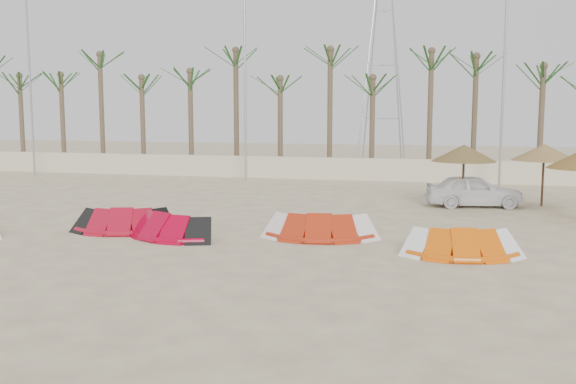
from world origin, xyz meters
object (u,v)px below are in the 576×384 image
(kite_red_right, at_px, (322,224))
(kite_red_mid, at_px, (173,223))
(parasol_left, at_px, (464,153))
(car, at_px, (474,191))
(kite_orange, at_px, (462,240))
(kite_red_left, at_px, (128,218))
(parasol_right, at_px, (544,152))

(kite_red_right, bearing_deg, kite_red_mid, -168.29)
(parasol_left, bearing_deg, kite_red_right, -121.45)
(parasol_left, bearing_deg, car, 44.93)
(kite_orange, bearing_deg, kite_red_left, 174.30)
(parasol_left, xyz_separation_m, car, (0.47, 0.47, -1.63))
(kite_orange, distance_m, parasol_left, 9.27)
(kite_orange, bearing_deg, kite_red_mid, 176.28)
(car, bearing_deg, parasol_right, -83.02)
(kite_red_right, xyz_separation_m, kite_orange, (4.39, -1.59, -0.00))
(parasol_left, distance_m, car, 1.76)
(kite_red_left, distance_m, parasol_right, 17.41)
(kite_orange, relative_size, parasol_left, 1.27)
(kite_red_left, xyz_separation_m, kite_red_mid, (1.88, -0.51, 0.00))
(kite_red_right, xyz_separation_m, car, (5.05, 7.96, 0.26))
(parasol_right, bearing_deg, kite_red_mid, -142.24)
(kite_red_left, distance_m, kite_red_right, 6.69)
(kite_orange, relative_size, car, 0.85)
(kite_red_mid, relative_size, kite_orange, 1.16)
(car, bearing_deg, kite_red_mid, 122.01)
(parasol_left, xyz_separation_m, parasol_right, (3.32, 1.35, 0.00))
(kite_red_right, bearing_deg, car, 57.59)
(kite_red_right, relative_size, parasol_left, 1.38)
(kite_red_right, height_order, kite_orange, same)
(kite_orange, xyz_separation_m, car, (0.66, 9.55, 0.27))
(kite_red_left, bearing_deg, kite_orange, -5.70)
(parasol_right, bearing_deg, parasol_left, -157.81)
(kite_red_mid, xyz_separation_m, kite_orange, (9.19, -0.60, -0.00))
(parasol_left, height_order, car, parasol_left)
(kite_red_left, relative_size, kite_orange, 1.08)
(kite_red_mid, bearing_deg, kite_red_right, 11.71)
(kite_red_left, height_order, kite_orange, same)
(parasol_left, bearing_deg, kite_orange, -91.20)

